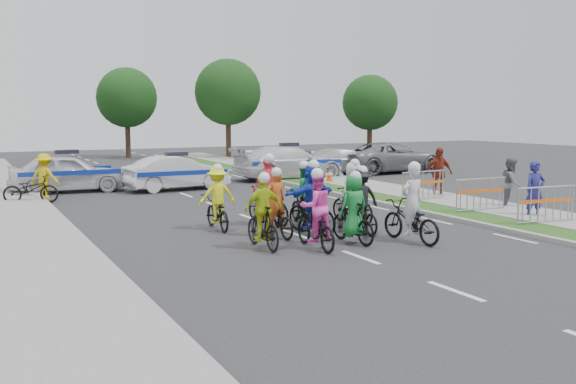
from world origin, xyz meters
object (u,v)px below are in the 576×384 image
tree_2 (370,103)px  spectator_2 (438,173)px  civilian_suv (392,157)px  cone_1 (329,177)px  rider_0 (411,216)px  barrier_0 (546,206)px  rider_4 (360,207)px  rider_9 (268,198)px  tree_4 (127,98)px  marshal_hiviz (45,177)px  spectator_0 (535,190)px  rider_10 (217,204)px  barrier_2 (423,187)px  spectator_1 (511,184)px  tree_1 (228,92)px  parked_bike (31,189)px  rider_3 (263,219)px  rider_8 (302,201)px  rider_5 (312,203)px  civilian_sedan (345,161)px  police_car_0 (67,173)px  police_car_1 (177,173)px  barrier_1 (481,196)px  rider_7 (353,198)px  cone_0 (310,188)px  police_car_2 (289,163)px  rider_6 (275,214)px  rider_2 (315,219)px  rider_1 (353,215)px

tree_2 → spectator_2: bearing=-117.6°
civilian_suv → cone_1: civilian_suv is taller
rider_0 → barrier_0: rider_0 is taller
rider_4 → rider_9: bearing=-47.2°
tree_4 → marshal_hiviz: bearing=-110.7°
spectator_0 → spectator_2: 5.13m
rider_10 → civilian_suv: 18.36m
rider_0 → barrier_2: 7.07m
spectator_1 → spectator_2: bearing=55.9°
rider_10 → tree_1: bearing=-109.5°
parked_bike → rider_3: bearing=-141.8°
rider_8 → tree_1: tree_1 is taller
tree_2 → tree_4: (-15.00, 8.00, 0.35)m
tree_2 → rider_5: bearing=-127.3°
civilian_sedan → spectator_0: (-2.71, -14.74, 0.20)m
police_car_0 → cone_1: (10.70, -2.36, -0.42)m
parked_bike → tree_4: (8.49, 21.63, 3.70)m
police_car_1 → civilian_suv: 12.69m
civilian_suv → barrier_1: civilian_suv is taller
rider_5 → rider_7: (1.81, 0.87, -0.09)m
barrier_1 → rider_8: bearing=171.9°
police_car_0 → spectator_0: (11.26, -13.22, 0.10)m
civilian_sedan → civilian_suv: civilian_suv is taller
marshal_hiviz → cone_0: size_ratio=2.40×
rider_9 → civilian_sedan: 15.81m
civilian_sedan → cone_1: (-3.27, -3.89, -0.32)m
civilian_suv → tree_4: 20.58m
rider_8 → marshal_hiviz: (-5.80, 8.78, 0.16)m
marshal_hiviz → barrier_2: size_ratio=0.84×
rider_5 → barrier_2: rider_5 is taller
rider_5 → rider_10: 2.62m
civilian_suv → marshal_hiviz: bearing=100.8°
spectator_2 → civilian_suv: bearing=77.1°
marshal_hiviz → tree_2: 26.53m
barrier_1 → tree_2: tree_2 is taller
tree_2 → barrier_0: bearing=-114.2°
police_car_2 → cone_0: 6.56m
rider_3 → police_car_2: size_ratio=0.33×
cone_1 → police_car_0: bearing=167.6°
rider_10 → barrier_0: bearing=158.9°
rider_6 → spectator_0: 8.08m
rider_9 → rider_2: bearing=73.4°
rider_6 → parked_bike: size_ratio=0.96×
civilian_suv → tree_1: (-3.71, 13.83, 3.74)m
cone_1 → tree_1: tree_1 is taller
police_car_2 → spectator_0: 13.63m
spectator_1 → tree_1: bearing=50.0°
barrier_2 → tree_1: (2.30, 23.83, 3.98)m
barrier_2 → civilian_sedan: bearing=72.0°
rider_1 → cone_0: (3.27, 7.98, -0.35)m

